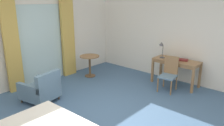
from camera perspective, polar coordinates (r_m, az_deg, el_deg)
name	(u,v)px	position (r m, az deg, el deg)	size (l,w,h in m)	color
ground	(104,121)	(4.71, -2.06, -15.05)	(6.92, 6.51, 0.10)	#426084
wall_back	(28,40)	(6.57, -21.47, 5.60)	(6.52, 0.12, 2.61)	silver
wall_right	(177,38)	(6.79, 17.02, 6.34)	(0.12, 6.11, 2.61)	silver
balcony_glass_door	(41,44)	(6.69, -18.28, 4.73)	(1.36, 0.02, 2.30)	silver
curtain_panel_left	(12,46)	(6.20, -25.06, 4.05)	(0.40, 0.10, 2.49)	tan
curtain_panel_right	(68,38)	(7.07, -11.64, 6.62)	(0.45, 0.10, 2.49)	tan
writing_desk	(176,63)	(6.45, 16.71, -0.03)	(0.56, 1.31, 0.76)	olive
desk_chair	(169,73)	(6.07, 14.97, -2.46)	(0.53, 0.47, 0.94)	slate
desk_lamp	(162,46)	(6.54, 13.09, 4.36)	(0.21, 0.23, 0.48)	#4C4C51
closed_book	(182,60)	(6.41, 18.07, 0.84)	(0.21, 0.33, 0.04)	maroon
armchair_by_window	(41,89)	(5.53, -18.27, -6.68)	(0.86, 0.91, 0.79)	slate
round_cafe_table	(90,61)	(6.97, -5.96, 0.47)	(0.63, 0.63, 0.69)	olive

